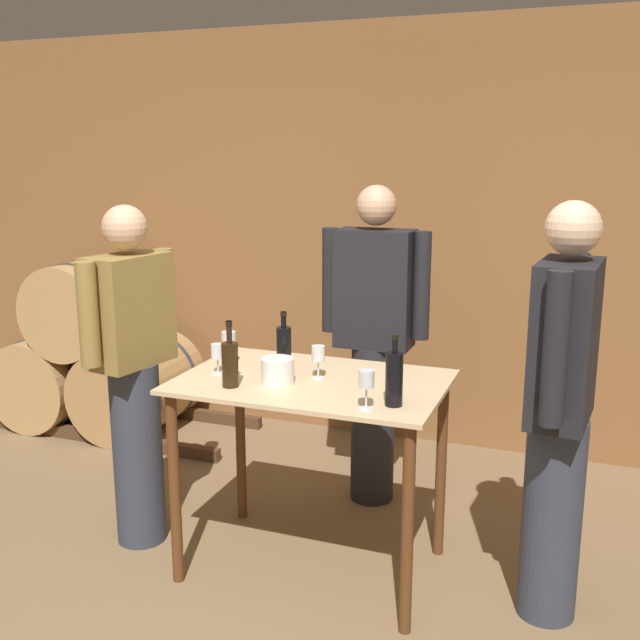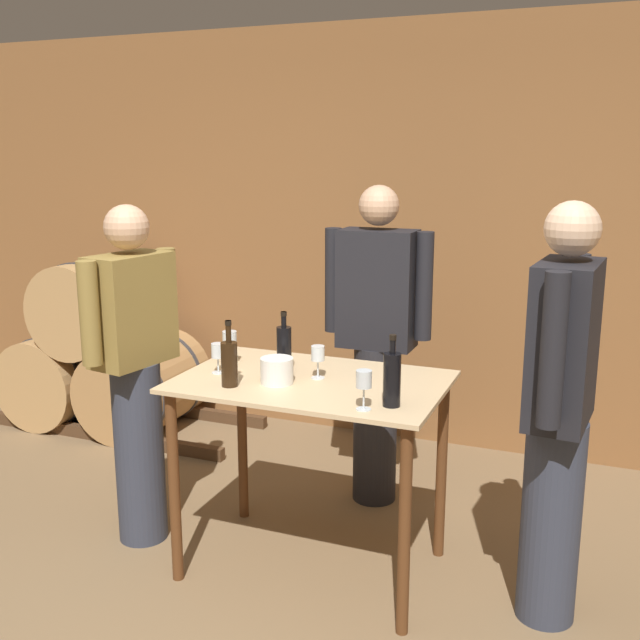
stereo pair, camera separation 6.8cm
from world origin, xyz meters
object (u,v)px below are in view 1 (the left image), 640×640
(wine_bottle_left, at_px, (284,348))
(wine_glass_near_center, at_px, (217,353))
(person_visitor_with_scarf, at_px, (133,370))
(wine_glass_near_right, at_px, (318,355))
(wine_bottle_far_left, at_px, (230,363))
(person_host, at_px, (374,339))
(wine_bottle_center, at_px, (394,377))
(wine_glass_far_side, at_px, (366,381))
(wine_glass_near_left, at_px, (229,340))
(person_visitor_bearded, at_px, (560,407))
(ice_bucket, at_px, (278,371))

(wine_bottle_left, bearing_deg, wine_glass_near_center, -153.26)
(wine_glass_near_center, xyz_separation_m, person_visitor_with_scarf, (-0.46, 0.00, -0.13))
(wine_glass_near_right, height_order, person_visitor_with_scarf, person_visitor_with_scarf)
(wine_bottle_far_left, xyz_separation_m, person_host, (0.35, 1.00, -0.10))
(wine_bottle_center, xyz_separation_m, wine_glass_far_side, (-0.09, -0.08, 0.00))
(wine_glass_near_left, bearing_deg, wine_glass_far_side, -25.37)
(wine_bottle_center, distance_m, person_host, 1.06)
(wine_bottle_far_left, xyz_separation_m, person_visitor_bearded, (1.34, 0.23, -0.11))
(wine_glass_near_center, distance_m, person_visitor_with_scarf, 0.48)
(wine_bottle_center, distance_m, person_visitor_bearded, 0.67)
(wine_glass_far_side, bearing_deg, wine_glass_near_center, 163.91)
(wine_bottle_center, height_order, person_host, person_host)
(wine_bottle_left, relative_size, person_host, 0.16)
(person_visitor_bearded, bearing_deg, wine_glass_near_left, 176.97)
(wine_glass_near_center, height_order, ice_bucket, wine_glass_near_center)
(ice_bucket, distance_m, person_visitor_with_scarf, 0.78)
(wine_bottle_far_left, bearing_deg, wine_bottle_center, 0.85)
(wine_bottle_center, height_order, wine_glass_near_center, wine_bottle_center)
(wine_glass_near_center, distance_m, person_visitor_bearded, 1.49)
(wine_glass_near_left, relative_size, person_visitor_with_scarf, 0.10)
(wine_glass_near_left, relative_size, person_visitor_bearded, 0.09)
(wine_glass_near_left, height_order, ice_bucket, wine_glass_near_left)
(wine_bottle_far_left, xyz_separation_m, wine_glass_far_side, (0.63, -0.07, 0.01))
(person_visitor_with_scarf, relative_size, person_visitor_bearded, 0.96)
(wine_bottle_left, xyz_separation_m, wine_glass_far_side, (0.50, -0.36, 0.01))
(wine_glass_near_right, bearing_deg, wine_bottle_left, 167.20)
(wine_bottle_center, distance_m, ice_bucket, 0.56)
(ice_bucket, height_order, person_visitor_with_scarf, person_visitor_with_scarf)
(wine_bottle_center, relative_size, person_visitor_bearded, 0.17)
(wine_glass_far_side, xyz_separation_m, person_host, (-0.29, 1.07, -0.11))
(ice_bucket, relative_size, person_visitor_with_scarf, 0.09)
(wine_glass_near_center, height_order, wine_glass_far_side, wine_glass_far_side)
(wine_glass_near_left, xyz_separation_m, wine_glass_near_right, (0.47, -0.06, -0.01))
(wine_glass_near_left, bearing_deg, person_visitor_with_scarf, -161.13)
(wine_glass_near_center, distance_m, wine_glass_far_side, 0.80)
(wine_glass_near_left, height_order, person_host, person_host)
(wine_bottle_far_left, bearing_deg, person_visitor_bearded, 9.52)
(wine_bottle_center, xyz_separation_m, ice_bucket, (-0.55, 0.10, -0.06))
(ice_bucket, xyz_separation_m, person_host, (0.17, 0.89, -0.05))
(wine_bottle_far_left, xyz_separation_m, wine_bottle_center, (0.72, 0.01, 0.01))
(wine_bottle_center, xyz_separation_m, person_host, (-0.37, 0.99, -0.11))
(wine_bottle_far_left, distance_m, wine_glass_near_left, 0.35)
(person_host, distance_m, person_visitor_bearded, 1.26)
(wine_bottle_center, bearing_deg, person_host, 110.76)
(ice_bucket, bearing_deg, wine_glass_near_center, 173.29)
(wine_bottle_far_left, height_order, ice_bucket, wine_bottle_far_left)
(wine_glass_near_left, xyz_separation_m, person_host, (0.51, 0.69, -0.11))
(wine_bottle_far_left, relative_size, wine_glass_near_right, 1.94)
(wine_bottle_center, bearing_deg, wine_glass_far_side, -137.06)
(wine_bottle_center, height_order, person_visitor_bearded, person_visitor_bearded)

